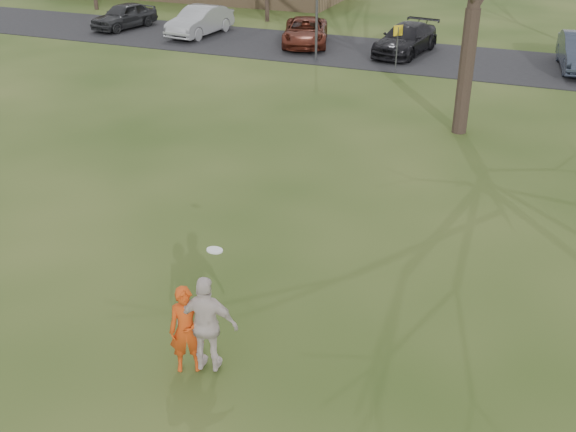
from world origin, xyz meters
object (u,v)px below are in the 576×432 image
object	(u,v)px
car_1	(200,21)
car_2	(305,32)
car_0	(124,16)
player_defender	(187,330)
car_3	(406,39)
catching_play	(207,324)

from	to	relation	value
car_1	car_2	distance (m)	6.16
car_2	car_0	bearing A→B (deg)	162.03
player_defender	car_1	bearing A→B (deg)	88.91
player_defender	car_2	bearing A→B (deg)	76.87
player_defender	car_0	world-z (taller)	player_defender
car_0	car_3	xyz separation A→B (m)	(16.33, 0.01, -0.00)
car_3	catching_play	size ratio (longest dim) A/B	1.92
player_defender	car_3	distance (m)	25.16
car_3	player_defender	bearing A→B (deg)	-76.70
player_defender	car_3	size ratio (longest dim) A/B	0.35
catching_play	player_defender	bearing A→B (deg)	-167.47
catching_play	car_1	bearing A→B (deg)	118.74
player_defender	car_2	size ratio (longest dim) A/B	0.36
car_2	car_3	bearing A→B (deg)	-17.63
player_defender	car_2	distance (m)	26.06
car_1	car_0	bearing A→B (deg)	-175.26
car_3	car_1	bearing A→B (deg)	-170.94
car_1	car_2	size ratio (longest dim) A/B	0.98
car_1	player_defender	bearing A→B (deg)	-57.13
car_1	catching_play	bearing A→B (deg)	-56.38
car_2	player_defender	bearing A→B (deg)	-91.93
car_0	catching_play	world-z (taller)	catching_play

